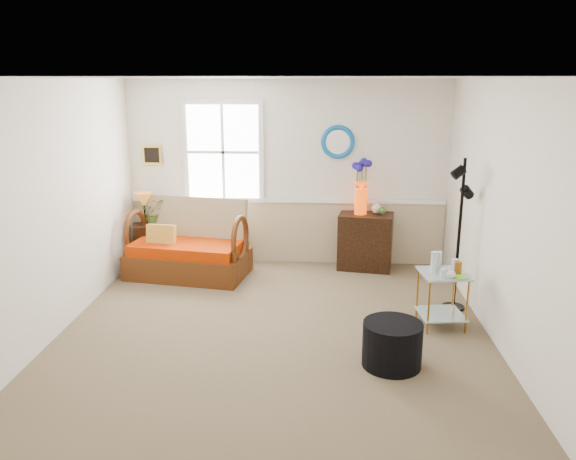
# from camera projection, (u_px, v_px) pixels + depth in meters

# --- Properties ---
(floor) EXTENTS (4.50, 5.00, 0.01)m
(floor) POSITION_uv_depth(u_px,v_px,m) (273.00, 336.00, 5.84)
(floor) COLOR brown
(floor) RESTS_ON ground
(ceiling) EXTENTS (4.50, 5.00, 0.01)m
(ceiling) POSITION_uv_depth(u_px,v_px,m) (271.00, 78.00, 5.17)
(ceiling) COLOR white
(ceiling) RESTS_ON walls
(walls) EXTENTS (4.51, 5.01, 2.60)m
(walls) POSITION_uv_depth(u_px,v_px,m) (272.00, 215.00, 5.50)
(walls) COLOR white
(walls) RESTS_ON floor
(wainscot) EXTENTS (4.46, 0.02, 0.90)m
(wainscot) POSITION_uv_depth(u_px,v_px,m) (287.00, 232.00, 8.12)
(wainscot) COLOR tan
(wainscot) RESTS_ON walls
(chair_rail) EXTENTS (4.46, 0.04, 0.06)m
(chair_rail) POSITION_uv_depth(u_px,v_px,m) (287.00, 200.00, 7.98)
(chair_rail) COLOR white
(chair_rail) RESTS_ON walls
(window) EXTENTS (1.14, 0.06, 1.44)m
(window) POSITION_uv_depth(u_px,v_px,m) (223.00, 152.00, 7.86)
(window) COLOR white
(window) RESTS_ON walls
(picture) EXTENTS (0.28, 0.03, 0.28)m
(picture) POSITION_uv_depth(u_px,v_px,m) (152.00, 155.00, 7.94)
(picture) COLOR gold
(picture) RESTS_ON walls
(mirror) EXTENTS (0.47, 0.07, 0.47)m
(mirror) POSITION_uv_depth(u_px,v_px,m) (338.00, 142.00, 7.74)
(mirror) COLOR #1579C2
(mirror) RESTS_ON walls
(loveseat) EXTENTS (1.68, 1.13, 1.02)m
(loveseat) POSITION_uv_depth(u_px,v_px,m) (188.00, 239.00, 7.53)
(loveseat) COLOR #4B240C
(loveseat) RESTS_ON floor
(throw_pillow) EXTENTS (0.40, 0.15, 0.39)m
(throw_pillow) POSITION_uv_depth(u_px,v_px,m) (161.00, 239.00, 7.47)
(throw_pillow) COLOR #B86109
(throw_pillow) RESTS_ON loveseat
(lamp_stand) EXTENTS (0.43, 0.43, 0.60)m
(lamp_stand) POSITION_uv_depth(u_px,v_px,m) (146.00, 245.00, 8.00)
(lamp_stand) COLOR #361B0C
(lamp_stand) RESTS_ON floor
(table_lamp) EXTENTS (0.31, 0.31, 0.45)m
(table_lamp) POSITION_uv_depth(u_px,v_px,m) (145.00, 209.00, 7.89)
(table_lamp) COLOR #C86F22
(table_lamp) RESTS_ON lamp_stand
(potted_plant) EXTENTS (0.44, 0.46, 0.29)m
(potted_plant) POSITION_uv_depth(u_px,v_px,m) (154.00, 214.00, 7.92)
(potted_plant) COLOR #3F6327
(potted_plant) RESTS_ON lamp_stand
(cabinet) EXTENTS (0.80, 0.58, 0.79)m
(cabinet) POSITION_uv_depth(u_px,v_px,m) (365.00, 241.00, 7.86)
(cabinet) COLOR #361B0C
(cabinet) RESTS_ON floor
(flower_vase) EXTENTS (0.24, 0.24, 0.75)m
(flower_vase) POSITION_uv_depth(u_px,v_px,m) (361.00, 187.00, 7.66)
(flower_vase) COLOR #F24206
(flower_vase) RESTS_ON cabinet
(side_table) EXTENTS (0.53, 0.53, 0.61)m
(side_table) POSITION_uv_depth(u_px,v_px,m) (442.00, 299.00, 6.01)
(side_table) COLOR #A87520
(side_table) RESTS_ON floor
(tabletop_items) EXTENTS (0.51, 0.51, 0.23)m
(tabletop_items) POSITION_uv_depth(u_px,v_px,m) (448.00, 263.00, 5.87)
(tabletop_items) COLOR silver
(tabletop_items) RESTS_ON side_table
(floor_lamp) EXTENTS (0.31, 0.31, 1.76)m
(floor_lamp) POSITION_uv_depth(u_px,v_px,m) (459.00, 236.00, 6.32)
(floor_lamp) COLOR black
(floor_lamp) RESTS_ON floor
(ottoman) EXTENTS (0.71, 0.71, 0.42)m
(ottoman) POSITION_uv_depth(u_px,v_px,m) (392.00, 344.00, 5.19)
(ottoman) COLOR black
(ottoman) RESTS_ON floor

